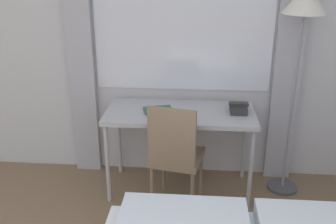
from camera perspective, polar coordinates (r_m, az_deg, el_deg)
wall_back_with_window at (r=3.56m, az=-2.14°, el=11.31°), size 5.20×0.13×2.70m
desk at (r=3.37m, az=1.78°, el=-0.89°), size 1.27×0.58×0.76m
desk_chair at (r=3.18m, az=1.04°, el=-5.82°), size 0.47×0.47×0.94m
standing_lamp at (r=3.31m, az=19.02°, el=12.66°), size 0.34×0.34×1.81m
telephone at (r=3.37m, az=10.17°, el=0.56°), size 0.16×0.18×0.09m
book at (r=3.35m, az=-1.47°, el=0.33°), size 0.27×0.21×0.02m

